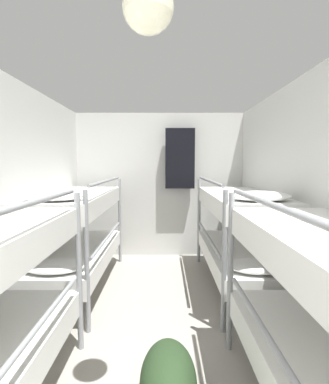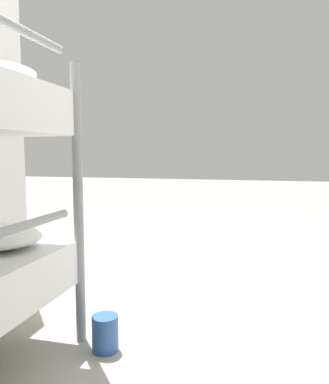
# 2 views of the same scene
# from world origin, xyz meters

# --- Properties ---
(ground_plane) EXTENTS (20.00, 20.00, 0.00)m
(ground_plane) POSITION_xyz_m (0.00, 0.00, 0.00)
(ground_plane) COLOR gray
(tin_can) EXTENTS (0.11, 0.11, 0.16)m
(tin_can) POSITION_xyz_m (0.44, 0.63, 0.08)
(tin_can) COLOR #2D569E
(tin_can) RESTS_ON ground_plane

